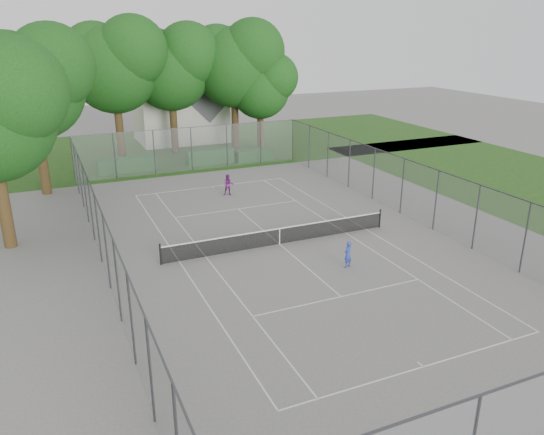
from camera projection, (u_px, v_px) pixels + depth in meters
name	position (u px, v px, depth m)	size (l,w,h in m)	color
ground	(280.00, 244.00, 28.40)	(120.00, 120.00, 0.00)	slate
grass_far	(167.00, 148.00, 50.78)	(60.00, 20.00, 0.00)	#1F4413
court_markings	(280.00, 244.00, 28.40)	(11.03, 23.83, 0.01)	silver
tennis_net	(280.00, 235.00, 28.23)	(12.87, 0.10, 1.10)	black
perimeter_fence	(280.00, 213.00, 27.79)	(18.08, 34.08, 3.52)	#38383D
tree_far_left	(115.00, 62.00, 43.70)	(8.37, 7.65, 12.04)	#3A2815
tree_far_midleft	(171.00, 64.00, 46.36)	(8.01, 7.31, 11.52)	#3A2815
tree_far_midright	(235.00, 61.00, 47.54)	(8.21, 7.50, 11.81)	#3A2815
tree_far_right	(261.00, 84.00, 47.96)	(6.16, 5.62, 8.85)	#3A2815
tree_side_back	(32.00, 79.00, 34.37)	(7.91, 7.23, 11.38)	#3A2815
hedge_left	(127.00, 165.00, 42.41)	(4.53, 1.36, 1.13)	#184B19
hedge_mid	(210.00, 157.00, 44.85)	(3.98, 1.14, 1.25)	#184B19
hedge_right	(254.00, 155.00, 46.00)	(3.25, 1.19, 0.97)	#184B19
house	(179.00, 98.00, 52.88)	(8.47, 6.57, 10.55)	beige
girl_player	(348.00, 254.00, 25.51)	(0.49, 0.32, 1.33)	#2C3FA5
woman_player	(228.00, 185.00, 36.47)	(0.71, 0.56, 1.47)	#742673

